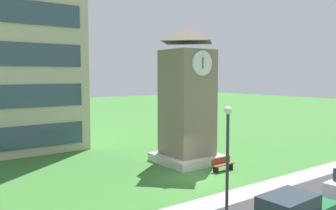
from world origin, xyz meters
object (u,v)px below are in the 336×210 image
object	(u,v)px
clock_tower	(187,103)
park_bench	(222,164)
tree_near_tower	(179,100)
street_lamp	(228,147)

from	to	relation	value
clock_tower	park_bench	xyz separation A→B (m)	(0.42, -3.25, -3.90)
clock_tower	tree_near_tower	world-z (taller)	clock_tower
clock_tower	street_lamp	xyz separation A→B (m)	(-4.73, -8.70, -1.19)
clock_tower	street_lamp	size ratio (longest dim) A/B	1.96
park_bench	street_lamp	size ratio (longest dim) A/B	0.36
clock_tower	tree_near_tower	size ratio (longest dim) A/B	1.83
park_bench	tree_near_tower	bearing A→B (deg)	64.14
street_lamp	tree_near_tower	world-z (taller)	tree_near_tower
park_bench	tree_near_tower	distance (m)	14.32
park_bench	street_lamp	bearing A→B (deg)	-133.41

